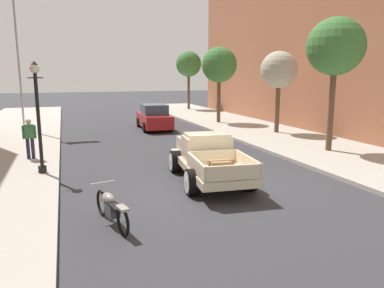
# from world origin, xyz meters

# --- Properties ---
(ground_plane) EXTENTS (140.00, 140.00, 0.00)m
(ground_plane) POSITION_xyz_m (0.00, 0.00, 0.00)
(ground_plane) COLOR #333338
(building_right_storefront) EXTENTS (12.00, 28.00, 12.24)m
(building_right_storefront) POSITION_xyz_m (16.00, 11.41, 6.12)
(building_right_storefront) COLOR #A86647
(building_right_storefront) RESTS_ON ground
(hotrod_truck_cream) EXTENTS (2.52, 5.06, 1.58)m
(hotrod_truck_cream) POSITION_xyz_m (0.34, 1.29, 0.75)
(hotrod_truck_cream) COLOR beige
(hotrod_truck_cream) RESTS_ON ground
(motorcycle_parked) EXTENTS (0.72, 2.08, 0.93)m
(motorcycle_parked) POSITION_xyz_m (-3.28, -1.66, 0.44)
(motorcycle_parked) COLOR black
(motorcycle_parked) RESTS_ON ground
(car_background_red) EXTENTS (2.01, 4.37, 1.65)m
(car_background_red) POSITION_xyz_m (1.37, 13.34, 0.77)
(car_background_red) COLOR #AD1E1E
(car_background_red) RESTS_ON ground
(pedestrian_sidewalk_left) EXTENTS (0.53, 0.22, 1.65)m
(pedestrian_sidewalk_left) POSITION_xyz_m (-5.59, 5.89, 1.09)
(pedestrian_sidewalk_left) COLOR #232847
(pedestrian_sidewalk_left) RESTS_ON sidewalk_left
(street_lamp_near) EXTENTS (0.50, 0.32, 3.85)m
(street_lamp_near) POSITION_xyz_m (-5.04, 3.43, 2.39)
(street_lamp_near) COLOR black
(street_lamp_near) RESTS_ON sidewalk_left
(flagpole) EXTENTS (1.74, 0.16, 9.16)m
(flagpole) POSITION_xyz_m (-6.39, 14.69, 5.77)
(flagpole) COLOR #B2B2B7
(flagpole) RESTS_ON sidewalk_left
(street_tree_nearest) EXTENTS (2.51, 2.51, 5.86)m
(street_tree_nearest) POSITION_xyz_m (7.11, 3.29, 4.71)
(street_tree_nearest) COLOR brown
(street_tree_nearest) RESTS_ON sidewalk_right
(street_tree_second) EXTENTS (2.14, 2.14, 4.76)m
(street_tree_second) POSITION_xyz_m (7.78, 8.72, 3.79)
(street_tree_second) COLOR brown
(street_tree_second) RESTS_ON sidewalk_right
(street_tree_third) EXTENTS (2.50, 2.50, 5.34)m
(street_tree_third) POSITION_xyz_m (6.38, 14.24, 4.21)
(street_tree_third) COLOR brown
(street_tree_third) RESTS_ON sidewalk_right
(street_tree_farthest) EXTENTS (2.51, 2.51, 5.71)m
(street_tree_farthest) POSITION_xyz_m (7.71, 24.85, 4.56)
(street_tree_farthest) COLOR brown
(street_tree_farthest) RESTS_ON sidewalk_right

